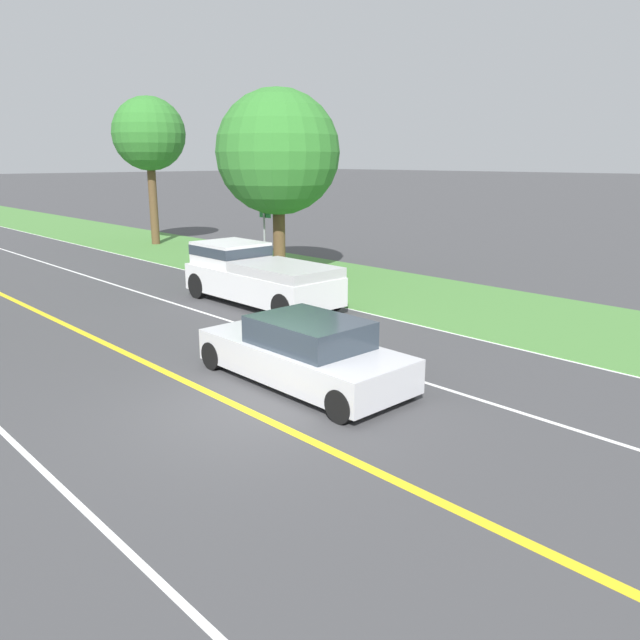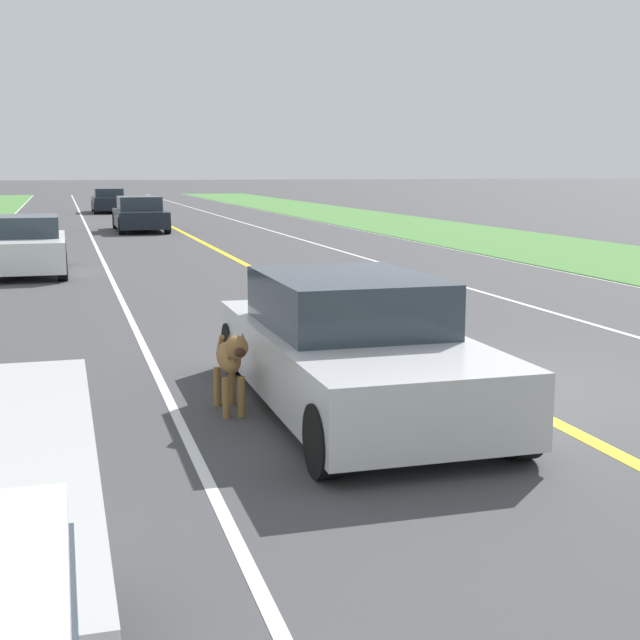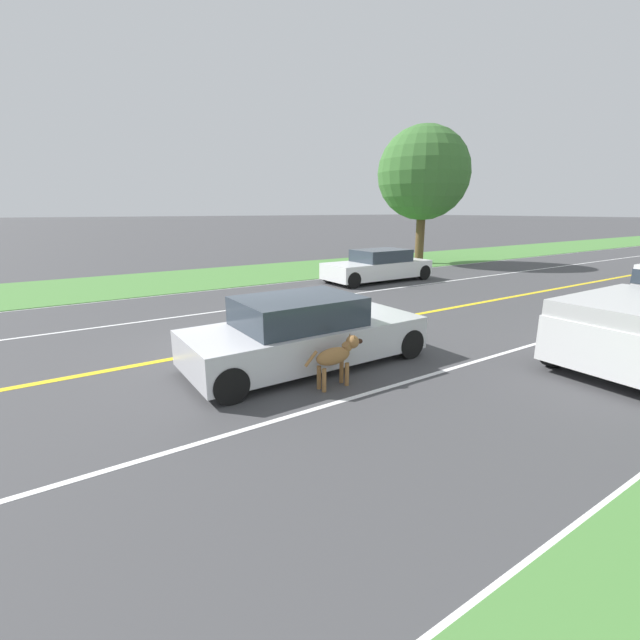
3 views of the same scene
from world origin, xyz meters
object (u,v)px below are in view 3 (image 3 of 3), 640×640
object	(u,v)px
oncoming_car	(378,266)
roadside_tree_left_near	(424,174)
ego_car	(304,333)
dog	(338,355)

from	to	relation	value
oncoming_car	roadside_tree_left_near	distance (m)	8.05
ego_car	oncoming_car	distance (m)	10.51
dog	roadside_tree_left_near	distance (m)	18.63
dog	oncoming_car	xyz separation A→B (m)	(-8.19, 7.98, 0.07)
ego_car	oncoming_car	xyz separation A→B (m)	(-6.96, 7.88, -0.01)
oncoming_car	roadside_tree_left_near	world-z (taller)	roadside_tree_left_near
oncoming_car	roadside_tree_left_near	xyz separation A→B (m)	(-3.40, 5.96, 4.20)
oncoming_car	roadside_tree_left_near	bearing A→B (deg)	-60.27
ego_car	oncoming_car	size ratio (longest dim) A/B	1.00
roadside_tree_left_near	dog	bearing A→B (deg)	-50.25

